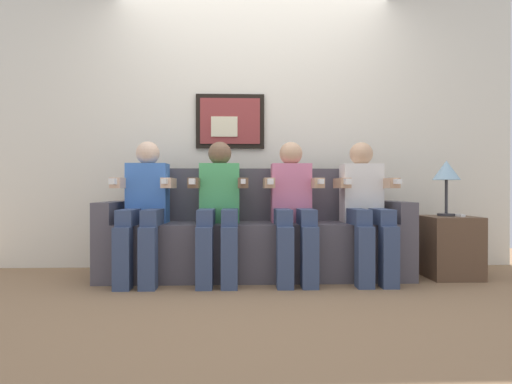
{
  "coord_description": "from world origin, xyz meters",
  "views": [
    {
      "loc": [
        -0.11,
        -3.1,
        0.72
      ],
      "look_at": [
        0.0,
        0.15,
        0.7
      ],
      "focal_mm": 28.98,
      "sensor_mm": 36.0,
      "label": 1
    }
  ],
  "objects_px": {
    "couch": "(255,238)",
    "side_table_right": "(450,247)",
    "table_lamp": "(446,173)",
    "person_leftmost": "(144,204)",
    "spare_remote_on_table": "(459,215)",
    "person_rightmost": "(366,204)",
    "person_left_center": "(219,204)",
    "person_right_center": "(293,204)"
  },
  "relations": [
    {
      "from": "person_left_center",
      "to": "spare_remote_on_table",
      "type": "relative_size",
      "value": 8.54
    },
    {
      "from": "person_left_center",
      "to": "person_right_center",
      "type": "height_order",
      "value": "same"
    },
    {
      "from": "person_left_center",
      "to": "table_lamp",
      "type": "distance_m",
      "value": 1.9
    },
    {
      "from": "couch",
      "to": "person_leftmost",
      "type": "xyz_separation_m",
      "value": [
        -0.88,
        -0.17,
        0.29
      ]
    },
    {
      "from": "couch",
      "to": "table_lamp",
      "type": "relative_size",
      "value": 5.4
    },
    {
      "from": "person_left_center",
      "to": "side_table_right",
      "type": "height_order",
      "value": "person_left_center"
    },
    {
      "from": "couch",
      "to": "side_table_right",
      "type": "distance_m",
      "value": 1.6
    },
    {
      "from": "person_left_center",
      "to": "spare_remote_on_table",
      "type": "distance_m",
      "value": 1.95
    },
    {
      "from": "side_table_right",
      "to": "table_lamp",
      "type": "distance_m",
      "value": 0.61
    },
    {
      "from": "person_left_center",
      "to": "spare_remote_on_table",
      "type": "height_order",
      "value": "person_left_center"
    },
    {
      "from": "person_leftmost",
      "to": "spare_remote_on_table",
      "type": "height_order",
      "value": "person_leftmost"
    },
    {
      "from": "couch",
      "to": "person_left_center",
      "type": "height_order",
      "value": "person_left_center"
    },
    {
      "from": "side_table_right",
      "to": "spare_remote_on_table",
      "type": "xyz_separation_m",
      "value": [
        0.06,
        -0.03,
        0.26
      ]
    },
    {
      "from": "spare_remote_on_table",
      "to": "side_table_right",
      "type": "bearing_deg",
      "value": 150.49
    },
    {
      "from": "table_lamp",
      "to": "person_rightmost",
      "type": "bearing_deg",
      "value": -171.28
    },
    {
      "from": "person_rightmost",
      "to": "table_lamp",
      "type": "bearing_deg",
      "value": 8.72
    },
    {
      "from": "person_leftmost",
      "to": "person_rightmost",
      "type": "height_order",
      "value": "same"
    },
    {
      "from": "person_left_center",
      "to": "side_table_right",
      "type": "bearing_deg",
      "value": 1.87
    },
    {
      "from": "table_lamp",
      "to": "spare_remote_on_table",
      "type": "xyz_separation_m",
      "value": [
        0.07,
        -0.08,
        -0.35
      ]
    },
    {
      "from": "table_lamp",
      "to": "person_leftmost",
      "type": "bearing_deg",
      "value": -177.47
    },
    {
      "from": "couch",
      "to": "person_left_center",
      "type": "xyz_separation_m",
      "value": [
        -0.29,
        -0.17,
        0.29
      ]
    },
    {
      "from": "spare_remote_on_table",
      "to": "couch",
      "type": "bearing_deg",
      "value": 175.09
    },
    {
      "from": "spare_remote_on_table",
      "to": "person_leftmost",
      "type": "bearing_deg",
      "value": -179.38
    },
    {
      "from": "table_lamp",
      "to": "couch",
      "type": "bearing_deg",
      "value": 177.83
    },
    {
      "from": "person_rightmost",
      "to": "person_leftmost",
      "type": "bearing_deg",
      "value": 180.0
    },
    {
      "from": "person_leftmost",
      "to": "person_rightmost",
      "type": "xyz_separation_m",
      "value": [
        1.75,
        0.0,
        0.0
      ]
    },
    {
      "from": "side_table_right",
      "to": "person_leftmost",
      "type": "bearing_deg",
      "value": -178.57
    },
    {
      "from": "person_leftmost",
      "to": "person_left_center",
      "type": "distance_m",
      "value": 0.58
    },
    {
      "from": "person_rightmost",
      "to": "side_table_right",
      "type": "distance_m",
      "value": 0.8
    },
    {
      "from": "side_table_right",
      "to": "table_lamp",
      "type": "bearing_deg",
      "value": 95.66
    },
    {
      "from": "person_rightmost",
      "to": "side_table_right",
      "type": "xyz_separation_m",
      "value": [
        0.72,
        0.06,
        -0.36
      ]
    },
    {
      "from": "person_leftmost",
      "to": "person_left_center",
      "type": "xyz_separation_m",
      "value": [
        0.58,
        0.0,
        0.0
      ]
    },
    {
      "from": "table_lamp",
      "to": "spare_remote_on_table",
      "type": "distance_m",
      "value": 0.36
    },
    {
      "from": "person_rightmost",
      "to": "table_lamp",
      "type": "height_order",
      "value": "person_rightmost"
    },
    {
      "from": "person_leftmost",
      "to": "side_table_right",
      "type": "height_order",
      "value": "person_leftmost"
    },
    {
      "from": "couch",
      "to": "person_right_center",
      "type": "distance_m",
      "value": 0.45
    },
    {
      "from": "couch",
      "to": "person_rightmost",
      "type": "distance_m",
      "value": 0.94
    },
    {
      "from": "person_rightmost",
      "to": "table_lamp",
      "type": "distance_m",
      "value": 0.76
    },
    {
      "from": "spare_remote_on_table",
      "to": "person_right_center",
      "type": "bearing_deg",
      "value": -178.85
    },
    {
      "from": "person_right_center",
      "to": "spare_remote_on_table",
      "type": "relative_size",
      "value": 8.54
    },
    {
      "from": "person_left_center",
      "to": "person_rightmost",
      "type": "relative_size",
      "value": 1.0
    },
    {
      "from": "couch",
      "to": "person_left_center",
      "type": "distance_m",
      "value": 0.45
    }
  ]
}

